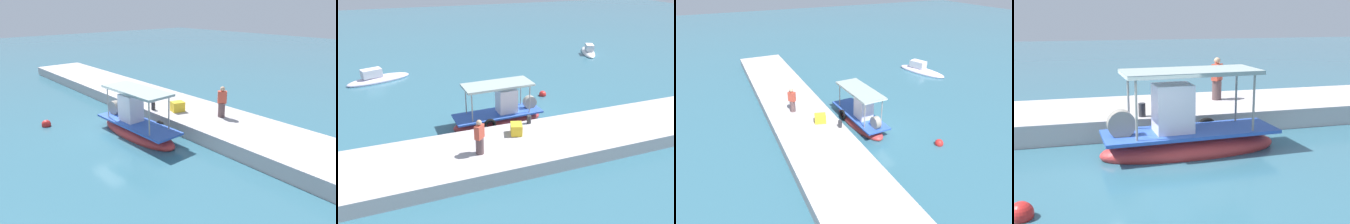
% 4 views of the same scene
% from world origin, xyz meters
% --- Properties ---
extents(ground_plane, '(120.00, 120.00, 0.00)m').
position_xyz_m(ground_plane, '(0.00, 0.00, 0.00)').
color(ground_plane, '#336477').
extents(dock_quay, '(36.00, 4.19, 0.73)m').
position_xyz_m(dock_quay, '(0.00, -4.15, 0.36)').
color(dock_quay, '#B7AFB0').
rests_on(dock_quay, ground_plane).
extents(main_fishing_boat, '(5.52, 1.91, 2.87)m').
position_xyz_m(main_fishing_boat, '(-1.10, -0.46, 0.49)').
color(main_fishing_boat, '#C53736').
rests_on(main_fishing_boat, ground_plane).
extents(fisherman_near_bollard, '(0.54, 0.54, 1.71)m').
position_xyz_m(fisherman_near_bollard, '(-3.46, -4.49, 1.50)').
color(fisherman_near_bollard, brown).
rests_on(fisherman_near_bollard, dock_quay).
extents(mooring_bollard, '(0.24, 0.24, 0.46)m').
position_xyz_m(mooring_bollard, '(-0.06, -2.41, 0.96)').
color(mooring_bollard, '#2D2D33').
rests_on(mooring_bollard, dock_quay).
extents(cargo_crate, '(0.76, 0.85, 0.57)m').
position_xyz_m(cargo_crate, '(-1.17, -3.32, 1.01)').
color(cargo_crate, yellow).
rests_on(cargo_crate, dock_quay).
extents(marker_buoy, '(0.52, 0.52, 0.52)m').
position_xyz_m(marker_buoy, '(3.32, 2.72, 0.10)').
color(marker_buoy, red).
rests_on(marker_buoy, ground_plane).
extents(moored_boat_near, '(5.27, 3.02, 1.35)m').
position_xyz_m(moored_boat_near, '(-7.88, 10.25, 0.20)').
color(moored_boat_near, silver).
rests_on(moored_boat_near, ground_plane).
extents(moored_boat_mid, '(3.04, 4.71, 1.31)m').
position_xyz_m(moored_boat_mid, '(13.31, 12.11, 0.19)').
color(moored_boat_mid, white).
rests_on(moored_boat_mid, ground_plane).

